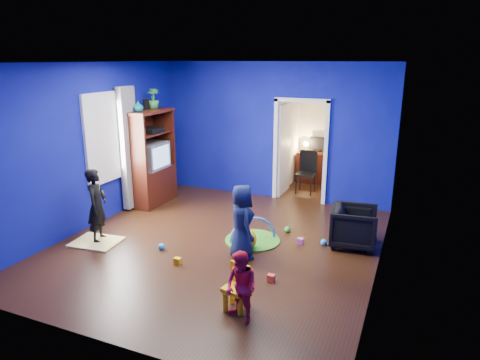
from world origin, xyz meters
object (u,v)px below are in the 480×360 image
at_px(tv_armoire, 150,157).
at_px(crt_tv, 152,156).
at_px(child_navy, 242,222).
at_px(play_mat, 253,240).
at_px(folding_chair, 306,173).
at_px(toddler_red, 241,287).
at_px(vase, 138,106).
at_px(study_desk, 316,167).
at_px(hopper_ball, 245,239).
at_px(armchair, 354,227).
at_px(kid_chair, 236,290).
at_px(child_black, 97,206).

distance_m(tv_armoire, crt_tv, 0.06).
height_order(child_navy, play_mat, child_navy).
bearing_deg(play_mat, child_navy, -83.64).
bearing_deg(folding_chair, toddler_red, -83.66).
bearing_deg(vase, study_desk, 48.34).
bearing_deg(child_navy, crt_tv, 16.48).
bearing_deg(hopper_ball, tv_armoire, 152.24).
relative_size(crt_tv, hopper_ball, 1.86).
distance_m(armchair, play_mat, 1.68).
bearing_deg(tv_armoire, crt_tv, 0.00).
xyz_separation_m(child_navy, crt_tv, (-2.72, 1.68, 0.44)).
relative_size(play_mat, study_desk, 1.05).
relative_size(toddler_red, kid_chair, 1.72).
relative_size(toddler_red, hopper_ball, 2.29).
height_order(armchair, vase, vase).
height_order(study_desk, folding_chair, folding_chair).
height_order(hopper_ball, study_desk, study_desk).
bearing_deg(kid_chair, study_desk, 106.77).
relative_size(tv_armoire, play_mat, 2.13).
xyz_separation_m(armchair, play_mat, (-1.58, -0.47, -0.32)).
xyz_separation_m(hopper_ball, study_desk, (0.11, 4.29, 0.19)).
bearing_deg(tv_armoire, toddler_red, -43.29).
height_order(vase, tv_armoire, vase).
xyz_separation_m(crt_tv, kid_chair, (3.20, -2.99, -0.77)).
distance_m(vase, study_desk, 4.57).
xyz_separation_m(crt_tv, folding_chair, (2.78, 1.91, -0.56)).
xyz_separation_m(child_black, study_desk, (2.50, 4.89, -0.25)).
xyz_separation_m(child_navy, play_mat, (-0.07, 0.64, -0.57)).
distance_m(crt_tv, study_desk, 4.05).
relative_size(child_black, crt_tv, 1.78).
xyz_separation_m(armchair, kid_chair, (-1.03, -2.43, -0.08)).
distance_m(armchair, vase, 4.61).
xyz_separation_m(vase, play_mat, (2.69, -0.73, -2.05)).
distance_m(vase, hopper_ball, 3.48).
relative_size(armchair, child_black, 0.58).
height_order(child_black, hopper_ball, child_black).
distance_m(tv_armoire, hopper_ball, 3.16).
bearing_deg(tv_armoire, child_navy, -31.28).
xyz_separation_m(child_navy, tv_armoire, (-2.76, 1.68, 0.40)).
distance_m(child_navy, toddler_red, 1.65).
bearing_deg(study_desk, vase, -131.66).
bearing_deg(child_navy, toddler_red, 160.67).
bearing_deg(folding_chair, kid_chair, -85.14).
relative_size(toddler_red, tv_armoire, 0.44).
height_order(child_black, study_desk, child_black).
height_order(toddler_red, hopper_ball, toddler_red).
relative_size(toddler_red, study_desk, 0.98).
bearing_deg(crt_tv, child_black, -82.12).
height_order(armchair, play_mat, armchair).
bearing_deg(study_desk, play_mat, -91.96).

